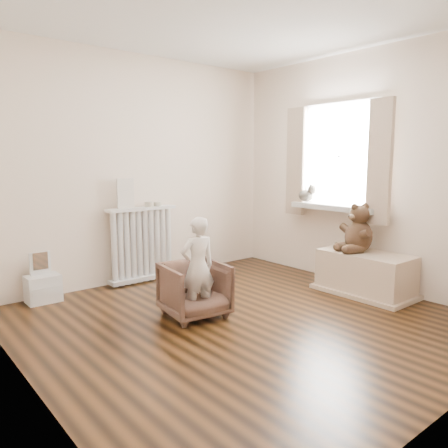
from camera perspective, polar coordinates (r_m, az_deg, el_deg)
floor at (r=3.99m, az=2.51°, el=-12.40°), size 3.60×3.60×0.01m
ceiling at (r=3.91m, az=2.78°, el=26.03°), size 3.60×3.60×0.01m
back_wall at (r=5.20m, az=-10.87°, el=6.98°), size 3.60×0.02×2.60m
left_wall at (r=2.85m, az=-25.41°, el=5.29°), size 0.02×3.60×2.60m
right_wall at (r=5.11m, az=17.89°, el=6.71°), size 0.02×3.60×2.60m
window at (r=5.25m, az=14.95°, el=8.50°), size 0.03×0.90×1.10m
window_sill at (r=5.20m, az=14.13°, el=2.13°), size 0.22×1.10×0.06m
curtain_left at (r=4.84m, az=19.68°, el=7.62°), size 0.06×0.26×1.30m
curtain_right at (r=5.52m, az=9.39°, el=8.03°), size 0.06×0.26×1.30m
radiator at (r=5.17m, az=-10.59°, el=-3.18°), size 0.83×0.16×0.88m
paper_doll at (r=4.99m, az=-12.74°, el=3.92°), size 0.20×0.02×0.34m
tin_a at (r=5.14m, az=-9.82°, el=2.56°), size 0.09×0.09×0.06m
tin_b at (r=5.20m, az=-8.69°, el=2.61°), size 0.09×0.09×0.05m
toy_vanity at (r=4.74m, az=-22.66°, el=-6.19°), size 0.32×0.23×0.50m
armchair at (r=4.00m, az=-3.85°, el=-8.56°), size 0.60×0.61×0.50m
child at (r=3.91m, az=-3.45°, el=-5.61°), size 0.35×0.26×0.90m
toy_bench at (r=4.90m, az=17.96°, el=-6.39°), size 0.50×0.94×0.44m
teddy_bear at (r=4.85m, az=17.22°, el=-0.81°), size 0.50×0.44×0.51m
plush_cat at (r=5.43m, az=10.71°, el=3.87°), size 0.23×0.30×0.22m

